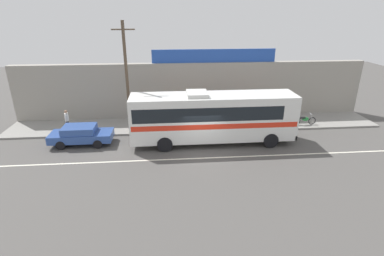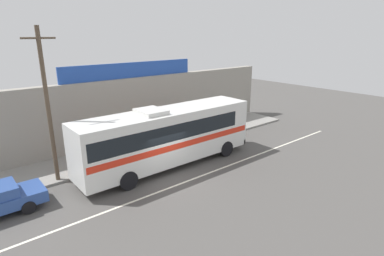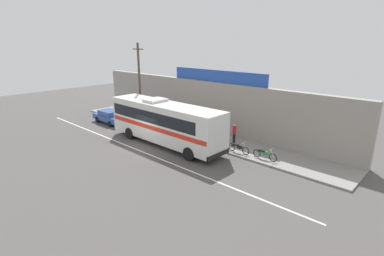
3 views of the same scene
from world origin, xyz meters
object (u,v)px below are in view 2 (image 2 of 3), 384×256
(intercity_bus, at_px, (167,134))
(motorcycle_blue, at_px, (229,125))
(pedestrian_far_right, at_px, (164,128))
(utility_pole, at_px, (48,105))
(motorcycle_orange, at_px, (212,130))
(pedestrian_by_curb, at_px, (183,123))

(intercity_bus, relative_size, motorcycle_blue, 5.94)
(intercity_bus, distance_m, pedestrian_far_right, 4.49)
(intercity_bus, height_order, utility_pole, utility_pole)
(intercity_bus, bearing_deg, motorcycle_orange, 21.38)
(pedestrian_by_curb, bearing_deg, pedestrian_far_right, -173.51)
(motorcycle_blue, distance_m, pedestrian_by_curb, 4.01)
(motorcycle_blue, bearing_deg, intercity_bus, -162.55)
(intercity_bus, distance_m, motorcycle_orange, 6.52)
(motorcycle_orange, height_order, motorcycle_blue, same)
(intercity_bus, relative_size, utility_pole, 1.40)
(pedestrian_by_curb, bearing_deg, motorcycle_orange, -46.50)
(utility_pole, bearing_deg, pedestrian_far_right, 10.96)
(utility_pole, height_order, pedestrian_by_curb, utility_pole)
(pedestrian_far_right, bearing_deg, intercity_bus, -121.79)
(motorcycle_orange, bearing_deg, intercity_bus, -158.62)
(intercity_bus, height_order, motorcycle_blue, intercity_bus)
(intercity_bus, relative_size, motorcycle_orange, 6.07)
(pedestrian_far_right, xyz_separation_m, pedestrian_by_curb, (2.02, 0.23, -0.04))
(motorcycle_blue, xyz_separation_m, pedestrian_far_right, (-5.73, 1.21, 0.59))
(pedestrian_far_right, bearing_deg, motorcycle_blue, -11.94)
(motorcycle_orange, xyz_separation_m, pedestrian_by_curb, (-1.57, 1.66, 0.55))
(intercity_bus, distance_m, utility_pole, 6.73)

